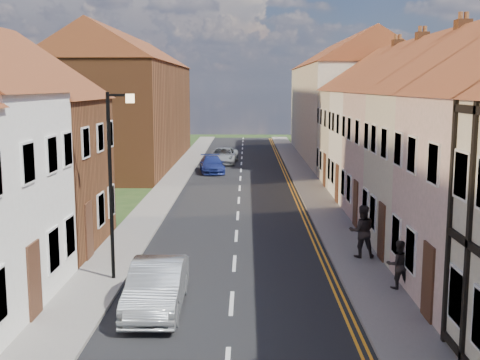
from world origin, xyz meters
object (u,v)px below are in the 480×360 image
object	(u,v)px
pedestrian_right	(398,264)
car_far	(212,165)
car_distant	(223,156)
pedestrian_right_b	(362,231)
car_mid	(157,286)
lamppost	(113,174)

from	to	relation	value
pedestrian_right	car_far	bearing A→B (deg)	-80.89
car_distant	pedestrian_right_b	size ratio (longest dim) A/B	2.46
car_mid	car_distant	size ratio (longest dim) A/B	0.89
car_mid	pedestrian_right	xyz separation A→B (m)	(7.21, 1.61, 0.18)
pedestrian_right	car_mid	bearing A→B (deg)	6.04
lamppost	car_distant	world-z (taller)	lamppost
lamppost	car_far	size ratio (longest dim) A/B	1.44
car_far	pedestrian_right	bearing A→B (deg)	-81.71
lamppost	pedestrian_right_b	distance (m)	9.14
car_far	car_distant	world-z (taller)	car_distant
car_distant	pedestrian_right_b	distance (m)	28.16
car_mid	pedestrian_right	bearing A→B (deg)	12.02
car_far	pedestrian_right_b	xyz separation A→B (m)	(6.75, -22.35, 0.48)
car_mid	car_far	xyz separation A→B (m)	(-0.01, 27.38, -0.09)
car_mid	pedestrian_right	size ratio (longest dim) A/B	2.79
car_far	lamppost	bearing A→B (deg)	-101.25
lamppost	pedestrian_right	size ratio (longest dim) A/B	3.96
car_mid	pedestrian_right_b	xyz separation A→B (m)	(6.74, 5.03, 0.39)
car_far	car_distant	xyz separation A→B (m)	(0.62, 5.13, 0.05)
lamppost	car_mid	distance (m)	4.16
car_mid	pedestrian_right	world-z (taller)	pedestrian_right
car_mid	car_distant	world-z (taller)	car_mid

